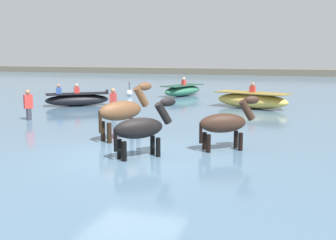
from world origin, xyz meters
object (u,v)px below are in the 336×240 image
at_px(boat_far_inshore, 252,100).
at_px(person_onlooker_left, 113,107).
at_px(channel_buoy, 129,93).
at_px(horse_trailing_bay, 123,112).
at_px(person_wading_close, 29,109).
at_px(horse_flank_black, 141,130).
at_px(horse_lead_dark_bay, 225,125).
at_px(boat_far_offshore, 183,90).
at_px(boat_mid_outer, 77,99).

relative_size(boat_far_inshore, person_onlooker_left, 2.36).
bearing_deg(channel_buoy, horse_trailing_bay, -68.28).
relative_size(person_onlooker_left, person_wading_close, 1.00).
height_order(horse_trailing_bay, horse_flank_black, horse_trailing_bay).
distance_m(horse_flank_black, boat_far_inshore, 10.61).
height_order(horse_lead_dark_bay, channel_buoy, horse_lead_dark_bay).
xyz_separation_m(boat_far_offshore, boat_far_inshore, (4.72, -4.62, 0.04)).
distance_m(person_onlooker_left, person_wading_close, 3.33).
bearing_deg(boat_far_inshore, horse_flank_black, -99.12).
height_order(horse_lead_dark_bay, horse_trailing_bay, horse_trailing_bay).
bearing_deg(person_wading_close, boat_far_offshore, 72.94).
bearing_deg(boat_far_inshore, horse_lead_dark_bay, -88.61).
height_order(horse_flank_black, boat_far_offshore, horse_flank_black).
bearing_deg(boat_far_offshore, horse_lead_dark_bay, -70.15).
bearing_deg(horse_trailing_bay, boat_far_inshore, 70.69).
height_order(horse_trailing_bay, person_onlooker_left, horse_trailing_bay).
relative_size(boat_far_inshore, person_wading_close, 2.36).
relative_size(horse_flank_black, boat_far_offshore, 0.55).
distance_m(boat_far_offshore, person_wading_close, 11.40).
bearing_deg(channel_buoy, boat_mid_outer, -97.41).
xyz_separation_m(horse_trailing_bay, boat_far_inshore, (3.01, 8.59, -0.47)).
height_order(horse_flank_black, channel_buoy, horse_flank_black).
bearing_deg(horse_lead_dark_bay, boat_mid_outer, 139.83).
distance_m(horse_lead_dark_bay, horse_trailing_bay, 3.27).
bearing_deg(person_onlooker_left, channel_buoy, 108.26).
bearing_deg(person_onlooker_left, boat_far_offshore, 87.55).
distance_m(horse_flank_black, person_wading_close, 7.64).
height_order(boat_far_offshore, person_onlooker_left, person_onlooker_left).
relative_size(horse_lead_dark_bay, boat_far_offshore, 0.54).
xyz_separation_m(boat_mid_outer, person_wading_close, (0.44, -4.58, 0.13)).
height_order(horse_flank_black, boat_far_inshore, horse_flank_black).
bearing_deg(boat_mid_outer, boat_far_inshore, 11.24).
distance_m(boat_far_inshore, person_wading_close, 10.21).
distance_m(horse_lead_dark_bay, person_onlooker_left, 6.89).
relative_size(horse_trailing_bay, horse_flank_black, 1.12).
distance_m(person_onlooker_left, channel_buoy, 8.66).
bearing_deg(horse_lead_dark_bay, boat_far_offshore, 109.85).
distance_m(horse_trailing_bay, boat_far_offshore, 13.33).
bearing_deg(boat_mid_outer, boat_far_offshore, 59.05).
distance_m(horse_trailing_bay, boat_mid_outer, 8.83).
height_order(boat_far_inshore, person_onlooker_left, boat_far_inshore).
xyz_separation_m(boat_far_offshore, person_onlooker_left, (-0.40, -9.33, 0.12)).
bearing_deg(boat_mid_outer, horse_trailing_bay, -51.45).
bearing_deg(channel_buoy, boat_far_offshore, 19.75).
bearing_deg(horse_flank_black, channel_buoy, 113.73).
height_order(horse_flank_black, person_wading_close, horse_flank_black).
height_order(horse_trailing_bay, person_wading_close, horse_trailing_bay).
distance_m(boat_far_offshore, boat_far_inshore, 6.61).
height_order(horse_lead_dark_bay, person_onlooker_left, horse_lead_dark_bay).
bearing_deg(horse_flank_black, horse_lead_dark_bay, 36.77).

